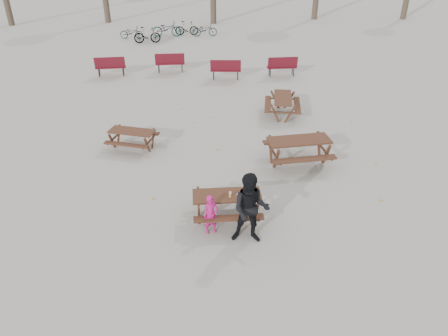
{
  "coord_description": "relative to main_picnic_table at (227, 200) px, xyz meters",
  "views": [
    {
      "loc": [
        -0.8,
        -9.5,
        7.13
      ],
      "look_at": [
        0.0,
        1.0,
        1.0
      ],
      "focal_mm": 35.0,
      "sensor_mm": 36.0,
      "label": 1
    }
  ],
  "objects": [
    {
      "name": "bicycle_row",
      "position": [
        -2.24,
        20.28,
        -0.12
      ],
      "size": [
        6.45,
        2.41,
        1.01
      ],
      "color": "black",
      "rests_on": "ground"
    },
    {
      "name": "adult",
      "position": [
        0.5,
        -0.95,
        0.37
      ],
      "size": [
        1.03,
        0.87,
        1.91
      ],
      "primitive_type": "imported",
      "rotation": [
        0.0,
        0.0,
        -0.17
      ],
      "color": "black",
      "rests_on": "ground"
    },
    {
      "name": "ground",
      "position": [
        0.0,
        0.0,
        -0.59
      ],
      "size": [
        80.0,
        80.0,
        0.0
      ],
      "primitive_type": "plane",
      "color": "gray",
      "rests_on": "ground"
    },
    {
      "name": "food_tray",
      "position": [
        0.35,
        -0.07,
        0.21
      ],
      "size": [
        0.18,
        0.11,
        0.03
      ],
      "primitive_type": "cube",
      "color": "white",
      "rests_on": "main_picnic_table"
    },
    {
      "name": "main_picnic_table",
      "position": [
        0.0,
        0.0,
        0.0
      ],
      "size": [
        1.8,
        1.45,
        0.78
      ],
      "color": "#351B13",
      "rests_on": "ground"
    },
    {
      "name": "soda_bottle",
      "position": [
        0.08,
        -0.12,
        0.26
      ],
      "size": [
        0.07,
        0.07,
        0.17
      ],
      "color": "silver",
      "rests_on": "main_picnic_table"
    },
    {
      "name": "picnic_table_east",
      "position": [
        2.58,
        2.87,
        -0.15
      ],
      "size": [
        2.16,
        1.81,
        0.87
      ],
      "primitive_type": null,
      "rotation": [
        0.0,
        0.0,
        0.1
      ],
      "color": "#351B13",
      "rests_on": "ground"
    },
    {
      "name": "fallen_leaves",
      "position": [
        0.5,
        2.5,
        -0.58
      ],
      "size": [
        11.0,
        11.0,
        0.01
      ],
      "primitive_type": null,
      "color": "#BA7B2C",
      "rests_on": "ground"
    },
    {
      "name": "park_bench_row",
      "position": [
        -0.53,
        12.19,
        -0.07
      ],
      "size": [
        10.2,
        1.92,
        1.03
      ],
      "color": "maroon",
      "rests_on": "ground"
    },
    {
      "name": "bread_roll",
      "position": [
        0.35,
        -0.07,
        0.25
      ],
      "size": [
        0.14,
        0.06,
        0.05
      ],
      "primitive_type": "ellipsoid",
      "color": "tan",
      "rests_on": "food_tray"
    },
    {
      "name": "picnic_table_far",
      "position": [
        2.84,
        6.88,
        -0.2
      ],
      "size": [
        1.73,
        2.01,
        0.77
      ],
      "primitive_type": null,
      "rotation": [
        0.0,
        0.0,
        1.39
      ],
      "color": "#351B13",
      "rests_on": "ground"
    },
    {
      "name": "child",
      "position": [
        -0.45,
        -0.55,
        -0.04
      ],
      "size": [
        0.45,
        0.35,
        1.1
      ],
      "primitive_type": "imported",
      "rotation": [
        0.0,
        0.0,
        0.24
      ],
      "color": "#BF1770",
      "rests_on": "ground"
    },
    {
      "name": "picnic_table_north",
      "position": [
        -2.95,
        4.36,
        -0.25
      ],
      "size": [
        1.88,
        1.69,
        0.67
      ],
      "primitive_type": null,
      "rotation": [
        0.0,
        0.0,
        -0.32
      ],
      "color": "#351B13",
      "rests_on": "ground"
    }
  ]
}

